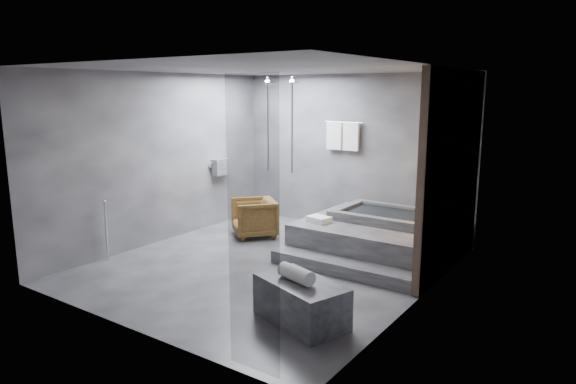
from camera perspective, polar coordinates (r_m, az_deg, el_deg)
The scene contains 7 objects.
room at distance 7.18m, azimuth 1.58°, elevation 5.00°, with size 5.00×5.04×2.82m.
tub_deck at distance 8.21m, azimuth 10.01°, elevation -4.93°, with size 2.20×2.00×0.50m, color #353538.
tub_step at distance 7.25m, azimuth 6.02°, elevation -8.34°, with size 2.20×0.36×0.18m, color #353538.
concrete_bench at distance 5.75m, azimuth 1.44°, elevation -12.09°, with size 1.05×0.58×0.47m, color #2F2F31.
driftwood_chair at distance 8.97m, azimuth -3.78°, elevation -2.86°, with size 0.71×0.73×0.66m, color #472D11.
rolled_towel at distance 5.63m, azimuth 0.92°, elevation -9.10°, with size 0.16×0.16×0.46m, color white.
deck_towel at distance 7.98m, azimuth 3.45°, elevation -3.04°, with size 0.34×0.25×0.09m, color white.
Camera 1 is at (4.28, -5.75, 2.51)m, focal length 32.00 mm.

